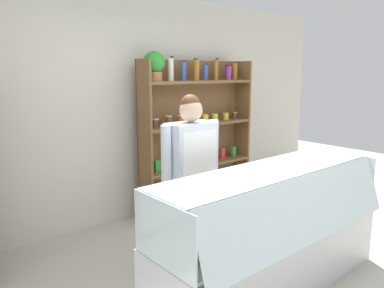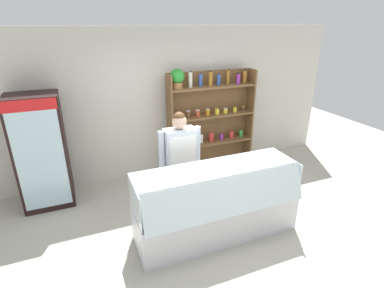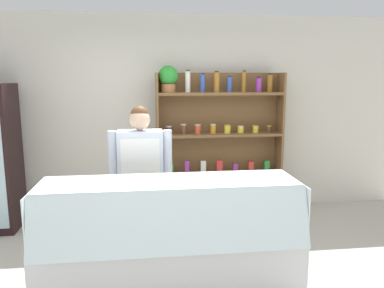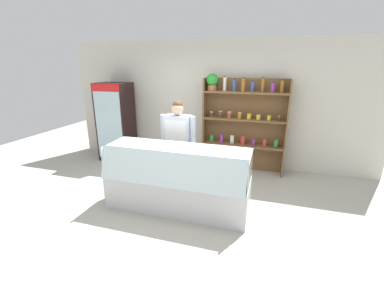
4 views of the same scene
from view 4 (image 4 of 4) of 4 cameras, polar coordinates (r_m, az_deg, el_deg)
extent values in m
plane|color=#B7B2A3|center=(4.26, -1.95, -13.62)|extent=(12.00, 12.00, 0.00)
cube|color=beige|center=(5.74, 4.85, 8.81)|extent=(6.80, 0.10, 2.70)
cube|color=black|center=(6.28, -16.51, 4.72)|extent=(0.74, 0.57, 1.80)
cube|color=silver|center=(6.05, -18.01, 4.12)|extent=(0.66, 0.01, 1.60)
cube|color=red|center=(5.93, -18.76, 11.74)|extent=(0.70, 0.01, 0.16)
cylinder|color=red|center=(6.36, -18.75, -0.48)|extent=(0.05, 0.05, 0.20)
cylinder|color=purple|center=(6.24, -17.22, -0.62)|extent=(0.05, 0.05, 0.21)
cylinder|color=red|center=(6.13, -15.63, -0.86)|extent=(0.07, 0.07, 0.19)
cylinder|color=orange|center=(6.24, -19.16, 3.65)|extent=(0.06, 0.06, 0.21)
cylinder|color=silver|center=(6.12, -17.58, 3.31)|extent=(0.06, 0.06, 0.16)
cylinder|color=orange|center=(6.01, -15.96, 3.17)|extent=(0.06, 0.06, 0.15)
cylinder|color=red|center=(6.16, -19.56, 7.57)|extent=(0.05, 0.05, 0.15)
cylinder|color=purple|center=(6.03, -18.00, 7.76)|extent=(0.06, 0.06, 0.19)
cylinder|color=#9E6623|center=(5.92, -16.34, 7.58)|extent=(0.07, 0.07, 0.16)
cube|color=brown|center=(5.50, 11.53, 4.07)|extent=(1.68, 0.02, 1.93)
cube|color=brown|center=(5.50, 2.80, 4.41)|extent=(0.03, 0.28, 1.93)
cube|color=brown|center=(5.35, 20.18, 2.99)|extent=(0.03, 0.28, 1.93)
cube|color=brown|center=(5.47, 11.14, -0.18)|extent=(1.62, 0.28, 0.04)
cube|color=brown|center=(5.33, 11.47, 5.37)|extent=(1.62, 0.28, 0.04)
cube|color=brown|center=(5.25, 11.82, 11.14)|extent=(1.62, 0.28, 0.04)
cylinder|color=#996038|center=(5.35, 4.48, 12.33)|extent=(0.18, 0.18, 0.11)
sphere|color=#288E2D|center=(5.34, 4.52, 14.05)|extent=(0.25, 0.25, 0.25)
cylinder|color=silver|center=(5.32, 7.28, 13.09)|extent=(0.07, 0.07, 0.27)
cylinder|color=black|center=(5.29, 7.30, 14.62)|extent=(0.04, 0.04, 0.02)
cylinder|color=#3356B2|center=(5.29, 9.38, 12.75)|extent=(0.06, 0.06, 0.23)
cylinder|color=black|center=(5.26, 9.41, 14.06)|extent=(0.04, 0.04, 0.02)
cylinder|color=#9E6623|center=(5.23, 11.33, 12.76)|extent=(0.08, 0.08, 0.26)
cylinder|color=black|center=(5.24, 11.43, 14.25)|extent=(0.05, 0.05, 0.02)
cylinder|color=#3356B2|center=(5.24, 13.28, 12.32)|extent=(0.07, 0.07, 0.20)
cylinder|color=black|center=(5.22, 13.35, 13.46)|extent=(0.04, 0.04, 0.02)
cylinder|color=#9E6623|center=(5.24, 15.47, 12.54)|extent=(0.06, 0.06, 0.27)
cylinder|color=black|center=(5.21, 15.58, 14.07)|extent=(0.04, 0.04, 0.02)
cylinder|color=purple|center=(5.19, 17.53, 11.87)|extent=(0.07, 0.07, 0.18)
cylinder|color=black|center=(5.21, 17.63, 12.98)|extent=(0.05, 0.05, 0.02)
cylinder|color=#9E6623|center=(5.24, 19.41, 11.97)|extent=(0.08, 0.08, 0.22)
cylinder|color=black|center=(5.21, 19.54, 13.26)|extent=(0.05, 0.05, 0.02)
cylinder|color=brown|center=(5.44, 4.37, 6.59)|extent=(0.09, 0.09, 0.09)
cylinder|color=silver|center=(5.42, 4.35, 7.12)|extent=(0.09, 0.09, 0.01)
cylinder|color=brown|center=(5.37, 6.34, 6.53)|extent=(0.08, 0.08, 0.12)
cylinder|color=silver|center=(5.37, 6.38, 7.23)|extent=(0.08, 0.08, 0.01)
cylinder|color=#BF4C2D|center=(5.34, 8.31, 6.36)|extent=(0.08, 0.08, 0.11)
cylinder|color=silver|center=(5.34, 8.36, 7.04)|extent=(0.08, 0.08, 0.01)
cylinder|color=orange|center=(5.32, 10.52, 6.21)|extent=(0.07, 0.07, 0.11)
cylinder|color=silver|center=(5.32, 10.56, 6.87)|extent=(0.07, 0.07, 0.01)
cylinder|color=yellow|center=(5.29, 12.55, 5.96)|extent=(0.08, 0.08, 0.10)
cylinder|color=gold|center=(5.30, 12.61, 6.57)|extent=(0.09, 0.09, 0.01)
cylinder|color=yellow|center=(5.29, 14.53, 5.74)|extent=(0.08, 0.08, 0.08)
cylinder|color=silver|center=(5.29, 14.58, 6.26)|extent=(0.08, 0.08, 0.01)
cylinder|color=yellow|center=(5.29, 16.74, 5.55)|extent=(0.08, 0.08, 0.09)
cylinder|color=gold|center=(5.29, 16.79, 6.10)|extent=(0.08, 0.08, 0.01)
cylinder|color=brown|center=(5.31, 18.78, 5.39)|extent=(0.07, 0.07, 0.08)
cylinder|color=gold|center=(5.29, 18.83, 5.86)|extent=(0.07, 0.07, 0.01)
cube|color=#2D8C38|center=(5.54, 4.40, 1.31)|extent=(0.07, 0.04, 0.14)
cube|color=purple|center=(5.49, 6.64, 1.27)|extent=(0.06, 0.04, 0.17)
cube|color=silver|center=(5.46, 8.91, 1.05)|extent=(0.07, 0.04, 0.17)
cube|color=red|center=(5.44, 11.20, 0.87)|extent=(0.08, 0.04, 0.17)
cube|color=purple|center=(5.43, 13.49, 0.40)|extent=(0.06, 0.04, 0.12)
cube|color=red|center=(5.42, 15.81, 0.31)|extent=(0.07, 0.04, 0.14)
cube|color=#2D8C38|center=(5.42, 18.13, 0.11)|extent=(0.07, 0.04, 0.14)
cube|color=silver|center=(4.10, -3.25, -10.56)|extent=(2.20, 0.69, 0.55)
cube|color=white|center=(3.97, -3.32, -6.79)|extent=(2.14, 0.63, 0.03)
cube|color=silver|center=(3.61, -5.20, -5.82)|extent=(2.16, 0.16, 0.47)
cube|color=silver|center=(3.86, -3.17, -0.66)|extent=(2.16, 0.53, 0.01)
cube|color=silver|center=(4.38, -16.87, -2.33)|extent=(0.01, 0.65, 0.45)
cube|color=silver|center=(3.68, 12.82, -5.76)|extent=(0.01, 0.65, 0.45)
cube|color=beige|center=(4.39, -13.93, -4.35)|extent=(0.16, 0.12, 0.04)
cube|color=white|center=(4.23, -15.37, -5.27)|extent=(0.05, 0.03, 0.02)
cube|color=tan|center=(4.26, -10.48, -4.84)|extent=(0.16, 0.13, 0.04)
cube|color=white|center=(4.09, -11.82, -5.82)|extent=(0.05, 0.03, 0.02)
cube|color=tan|center=(4.13, -6.81, -5.31)|extent=(0.16, 0.12, 0.05)
cube|color=white|center=(3.96, -8.03, -6.39)|extent=(0.05, 0.03, 0.02)
cube|color=beige|center=(4.03, -2.92, -5.87)|extent=(0.17, 0.14, 0.04)
cube|color=white|center=(3.85, -3.99, -6.96)|extent=(0.05, 0.03, 0.02)
cube|color=tan|center=(3.94, 1.17, -6.33)|extent=(0.16, 0.11, 0.05)
cube|color=white|center=(3.76, 0.28, -7.53)|extent=(0.05, 0.03, 0.02)
cube|color=tan|center=(3.88, 5.42, -6.83)|extent=(0.16, 0.12, 0.05)
cube|color=white|center=(3.69, 4.74, -8.08)|extent=(0.05, 0.03, 0.02)
cube|color=tan|center=(3.83, 9.80, -7.21)|extent=(0.16, 0.12, 0.06)
cube|color=white|center=(3.65, 9.34, -8.59)|extent=(0.05, 0.03, 0.02)
cylinder|color=#C1706B|center=(4.24, -15.60, -4.50)|extent=(0.19, 0.16, 0.15)
cylinder|color=#A35B4C|center=(4.13, -13.01, -4.86)|extent=(0.15, 0.16, 0.15)
cylinder|color=#A35B4C|center=(4.04, -10.28, -5.48)|extent=(0.19, 0.13, 0.12)
cylinder|color=white|center=(3.70, 4.24, -6.51)|extent=(0.07, 0.07, 0.22)
cylinder|color=white|center=(3.69, 5.76, -6.79)|extent=(0.07, 0.07, 0.21)
cylinder|color=#383D51|center=(4.79, -4.17, -5.09)|extent=(0.13, 0.13, 0.74)
cylinder|color=#383D51|center=(4.73, -1.91, -5.37)|extent=(0.13, 0.13, 0.74)
cube|color=silver|center=(4.54, -3.18, 2.61)|extent=(0.45, 0.24, 0.61)
cube|color=white|center=(4.53, -3.66, -1.75)|extent=(0.38, 0.01, 1.14)
cylinder|color=silver|center=(4.64, -6.39, 3.22)|extent=(0.09, 0.09, 0.55)
cylinder|color=silver|center=(4.45, 0.16, 2.73)|extent=(0.09, 0.09, 0.55)
sphere|color=#D8AD8E|center=(4.46, -3.27, 7.75)|extent=(0.21, 0.21, 0.21)
sphere|color=brown|center=(4.46, -3.23, 8.43)|extent=(0.18, 0.18, 0.18)
camera|label=1|loc=(4.01, -49.27, 5.60)|focal=35.00mm
camera|label=2|loc=(2.96, -70.07, 17.71)|focal=28.00mm
camera|label=3|loc=(1.55, -56.89, -2.50)|focal=35.00mm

